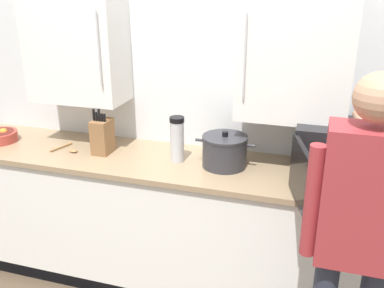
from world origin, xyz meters
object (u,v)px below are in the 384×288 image
object	(u,v)px
knife_block	(102,136)
fruit_bowl	(0,136)
stock_pot	(225,151)
person_figure	(357,230)
wooden_spoon	(68,149)
microwave_oven	(337,152)
thermos_flask	(177,139)

from	to	relation	value
knife_block	fruit_bowl	size ratio (longest dim) A/B	1.27
stock_pot	person_figure	distance (m)	1.02
fruit_bowl	stock_pot	bearing A→B (deg)	1.69
stock_pot	fruit_bowl	bearing A→B (deg)	-178.31
wooden_spoon	person_figure	world-z (taller)	person_figure
microwave_oven	stock_pot	distance (m)	0.66
fruit_bowl	wooden_spoon	bearing A→B (deg)	-1.28
wooden_spoon	person_figure	size ratio (longest dim) A/B	0.11
knife_block	wooden_spoon	distance (m)	0.28
stock_pot	fruit_bowl	xyz separation A→B (m)	(-1.64, -0.05, -0.06)
microwave_oven	fruit_bowl	xyz separation A→B (m)	(-2.29, -0.06, -0.12)
knife_block	person_figure	distance (m)	1.70
microwave_oven	person_figure	bearing A→B (deg)	-83.04
knife_block	fruit_bowl	world-z (taller)	knife_block
stock_pot	person_figure	xyz separation A→B (m)	(0.74, -0.69, -0.01)
fruit_bowl	person_figure	world-z (taller)	person_figure
stock_pot	person_figure	size ratio (longest dim) A/B	0.22
wooden_spoon	fruit_bowl	distance (m)	0.56
stock_pot	wooden_spoon	size ratio (longest dim) A/B	1.98
fruit_bowl	microwave_oven	bearing A→B (deg)	1.49
wooden_spoon	thermos_flask	distance (m)	0.79
fruit_bowl	thermos_flask	distance (m)	1.34
microwave_oven	stock_pot	bearing A→B (deg)	-179.00
knife_block	wooden_spoon	size ratio (longest dim) A/B	1.65
wooden_spoon	fruit_bowl	world-z (taller)	fruit_bowl
microwave_oven	fruit_bowl	world-z (taller)	microwave_oven
wooden_spoon	person_figure	xyz separation A→B (m)	(1.82, -0.63, 0.08)
person_figure	thermos_flask	bearing A→B (deg)	146.92
microwave_oven	stock_pot	xyz separation A→B (m)	(-0.66, -0.01, -0.07)
microwave_oven	fruit_bowl	distance (m)	2.30
stock_pot	microwave_oven	bearing A→B (deg)	1.00
stock_pot	person_figure	world-z (taller)	person_figure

